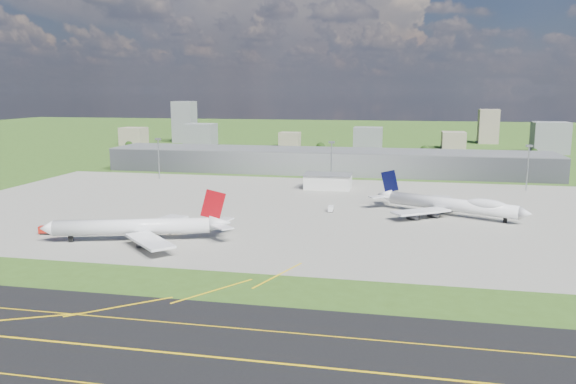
% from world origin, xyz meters
% --- Properties ---
extents(ground, '(1400.00, 1400.00, 0.00)m').
position_xyz_m(ground, '(0.00, 150.00, 0.00)').
color(ground, '#35541A').
rests_on(ground, ground).
extents(taxiway, '(1400.00, 60.00, 0.06)m').
position_xyz_m(taxiway, '(0.00, -110.00, 0.03)').
color(taxiway, black).
rests_on(taxiway, ground).
extents(apron, '(360.00, 190.00, 0.08)m').
position_xyz_m(apron, '(10.00, 40.00, 0.04)').
color(apron, gray).
rests_on(apron, ground).
extents(terminal, '(300.00, 42.00, 15.00)m').
position_xyz_m(terminal, '(0.00, 165.00, 7.50)').
color(terminal, slate).
rests_on(terminal, ground).
extents(ops_building, '(26.00, 16.00, 8.00)m').
position_xyz_m(ops_building, '(10.00, 100.00, 4.00)').
color(ops_building, silver).
rests_on(ops_building, ground).
extents(mast_west, '(3.50, 2.00, 25.90)m').
position_xyz_m(mast_west, '(-100.00, 115.00, 17.71)').
color(mast_west, gray).
rests_on(mast_west, ground).
extents(mast_center, '(3.50, 2.00, 25.90)m').
position_xyz_m(mast_center, '(10.00, 115.00, 17.71)').
color(mast_center, gray).
rests_on(mast_center, ground).
extents(mast_east, '(3.50, 2.00, 25.90)m').
position_xyz_m(mast_east, '(120.00, 115.00, 17.71)').
color(mast_east, gray).
rests_on(mast_east, ground).
extents(airliner_red_twin, '(68.79, 52.51, 19.26)m').
position_xyz_m(airliner_red_twin, '(-44.35, -26.28, 5.13)').
color(airliner_red_twin, white).
rests_on(airliner_red_twin, ground).
extents(airliner_blue_quad, '(66.60, 50.48, 18.51)m').
position_xyz_m(airliner_blue_quad, '(73.43, 40.49, 5.14)').
color(airliner_blue_quad, white).
rests_on(airliner_blue_quad, ground).
extents(fire_truck, '(7.44, 3.70, 3.20)m').
position_xyz_m(fire_truck, '(-83.77, -24.73, 1.60)').
color(fire_truck, '#B2170C').
rests_on(fire_truck, ground).
extents(tug_yellow, '(4.29, 4.47, 1.93)m').
position_xyz_m(tug_yellow, '(-36.95, -13.72, 1.00)').
color(tug_yellow, '#BA6B0A').
rests_on(tug_yellow, ground).
extents(van_white_near, '(2.47, 5.13, 2.58)m').
position_xyz_m(van_white_near, '(19.32, 38.57, 1.30)').
color(van_white_near, white).
rests_on(van_white_near, ground).
extents(van_white_far, '(5.34, 3.40, 2.55)m').
position_xyz_m(van_white_far, '(91.87, 51.61, 1.28)').
color(van_white_far, white).
rests_on(van_white_far, ground).
extents(bldg_far_w, '(24.00, 20.00, 18.00)m').
position_xyz_m(bldg_far_w, '(-220.00, 320.00, 9.00)').
color(bldg_far_w, gray).
rests_on(bldg_far_w, ground).
extents(bldg_w, '(28.00, 22.00, 24.00)m').
position_xyz_m(bldg_w, '(-140.00, 300.00, 12.00)').
color(bldg_w, slate).
rests_on(bldg_w, ground).
extents(bldg_cw, '(20.00, 18.00, 14.00)m').
position_xyz_m(bldg_cw, '(-60.00, 340.00, 7.00)').
color(bldg_cw, gray).
rests_on(bldg_cw, ground).
extents(bldg_c, '(26.00, 20.00, 22.00)m').
position_xyz_m(bldg_c, '(20.00, 310.00, 11.00)').
color(bldg_c, slate).
rests_on(bldg_c, ground).
extents(bldg_ce, '(22.00, 24.00, 16.00)m').
position_xyz_m(bldg_ce, '(100.00, 350.00, 8.00)').
color(bldg_ce, gray).
rests_on(bldg_ce, ground).
extents(bldg_e, '(30.00, 22.00, 28.00)m').
position_xyz_m(bldg_e, '(180.00, 320.00, 14.00)').
color(bldg_e, slate).
rests_on(bldg_e, ground).
extents(bldg_tall_w, '(22.00, 20.00, 44.00)m').
position_xyz_m(bldg_tall_w, '(-180.00, 360.00, 22.00)').
color(bldg_tall_w, slate).
rests_on(bldg_tall_w, ground).
extents(bldg_tall_e, '(20.00, 18.00, 36.00)m').
position_xyz_m(bldg_tall_e, '(140.00, 410.00, 18.00)').
color(bldg_tall_e, gray).
rests_on(bldg_tall_e, ground).
extents(tree_far_w, '(7.20, 7.20, 8.80)m').
position_xyz_m(tree_far_w, '(-200.00, 270.00, 5.18)').
color(tree_far_w, '#382314').
rests_on(tree_far_w, ground).
extents(tree_w, '(6.75, 6.75, 8.25)m').
position_xyz_m(tree_w, '(-110.00, 265.00, 4.86)').
color(tree_w, '#382314').
rests_on(tree_w, ground).
extents(tree_c, '(8.10, 8.10, 9.90)m').
position_xyz_m(tree_c, '(-20.00, 280.00, 5.84)').
color(tree_c, '#382314').
rests_on(tree_c, ground).
extents(tree_e, '(7.65, 7.65, 9.35)m').
position_xyz_m(tree_e, '(70.00, 275.00, 5.51)').
color(tree_e, '#382314').
rests_on(tree_e, ground).
extents(tree_far_e, '(6.30, 6.30, 7.70)m').
position_xyz_m(tree_far_e, '(160.00, 285.00, 4.53)').
color(tree_far_e, '#382314').
rests_on(tree_far_e, ground).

